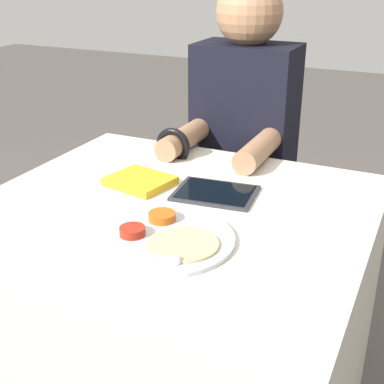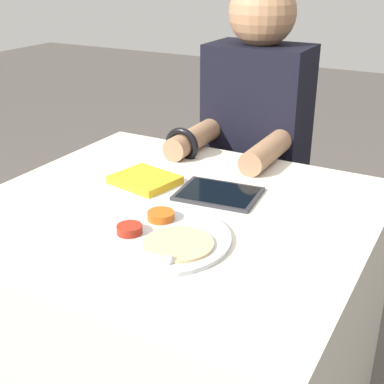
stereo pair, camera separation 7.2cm
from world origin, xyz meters
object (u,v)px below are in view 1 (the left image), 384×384
Objects in this scene: red_notebook at (140,181)px; tablet_device at (215,193)px; thali_tray at (164,238)px; person_diner at (242,180)px.

red_notebook is 0.21m from tablet_device.
tablet_device is (0.00, 0.27, -0.00)m from thali_tray.
red_notebook is at bearing -173.29° from tablet_device.
thali_tray is 0.27m from tablet_device.
thali_tray is 0.24× the size of person_diner.
red_notebook is 0.14× the size of person_diner.
person_diner is at bearing 101.92° from tablet_device.
thali_tray reaches higher than red_notebook.
red_notebook is at bearing -101.48° from person_diner.
tablet_device is (0.20, 0.02, -0.00)m from red_notebook.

